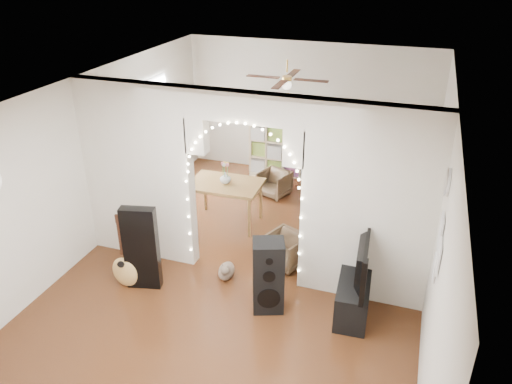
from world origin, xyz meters
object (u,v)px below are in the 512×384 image
(floor_speaker, at_px, (268,276))
(bookcase, at_px, (285,141))
(acoustic_guitar, at_px, (123,261))
(dining_chair_right, at_px, (274,184))
(media_console, at_px, (353,295))
(dining_chair_left, at_px, (286,250))
(dining_table, at_px, (226,187))

(floor_speaker, bearing_deg, bookcase, 82.56)
(acoustic_guitar, height_order, dining_chair_right, acoustic_guitar)
(media_console, xyz_separation_m, dining_chair_left, (-1.12, 0.75, 0.00))
(dining_chair_left, bearing_deg, acoustic_guitar, -125.76)
(dining_chair_left, bearing_deg, media_console, -11.82)
(media_console, height_order, bookcase, bookcase)
(acoustic_guitar, height_order, dining_chair_left, acoustic_guitar)
(bookcase, bearing_deg, media_console, -75.48)
(floor_speaker, bearing_deg, acoustic_guitar, 165.20)
(dining_table, distance_m, dining_chair_right, 1.43)
(floor_speaker, relative_size, bookcase, 0.69)
(dining_table, bearing_deg, acoustic_guitar, -108.90)
(acoustic_guitar, distance_m, dining_chair_right, 3.59)
(dining_table, bearing_deg, dining_chair_left, -35.65)
(dining_table, xyz_separation_m, dining_chair_right, (0.48, 1.27, -0.44))
(dining_chair_left, bearing_deg, floor_speaker, -64.89)
(acoustic_guitar, relative_size, bookcase, 0.66)
(dining_table, bearing_deg, media_console, -35.49)
(floor_speaker, xyz_separation_m, dining_chair_left, (-0.06, 1.05, -0.26))
(floor_speaker, relative_size, dining_table, 0.83)
(dining_table, relative_size, dining_chair_right, 2.28)
(floor_speaker, height_order, dining_chair_left, floor_speaker)
(acoustic_guitar, distance_m, floor_speaker, 2.04)
(acoustic_guitar, relative_size, media_console, 0.97)
(dining_table, bearing_deg, bookcase, 78.30)
(media_console, xyz_separation_m, dining_table, (-2.43, 1.64, 0.43))
(acoustic_guitar, distance_m, media_console, 3.14)
(floor_speaker, xyz_separation_m, media_console, (1.07, 0.30, -0.26))
(floor_speaker, distance_m, bookcase, 4.30)
(dining_table, height_order, dining_chair_right, dining_table)
(acoustic_guitar, relative_size, dining_chair_left, 1.76)
(dining_chair_left, bearing_deg, dining_table, 167.84)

